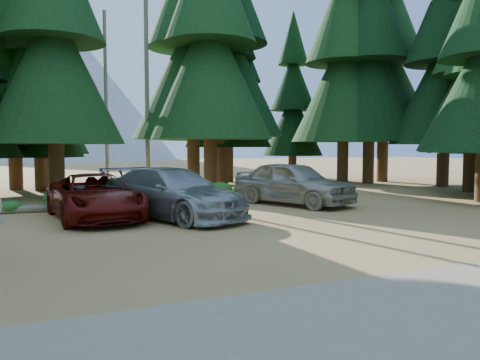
{
  "coord_description": "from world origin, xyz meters",
  "views": [
    {
      "loc": [
        -5.04,
        -11.47,
        2.36
      ],
      "look_at": [
        1.39,
        3.08,
        1.25
      ],
      "focal_mm": 35.0,
      "sensor_mm": 36.0,
      "label": 1
    }
  ],
  "objects_px": {
    "red_pickup": "(95,197)",
    "silver_minivan_right": "(293,183)",
    "log_left": "(11,210)",
    "log_right": "(325,191)",
    "silver_minivan_center": "(173,193)",
    "log_mid": "(122,198)"
  },
  "relations": [
    {
      "from": "red_pickup",
      "to": "log_right",
      "type": "relative_size",
      "value": 1.06
    },
    {
      "from": "silver_minivan_center",
      "to": "silver_minivan_right",
      "type": "relative_size",
      "value": 1.1
    },
    {
      "from": "silver_minivan_center",
      "to": "log_right",
      "type": "relative_size",
      "value": 1.14
    },
    {
      "from": "red_pickup",
      "to": "log_right",
      "type": "bearing_deg",
      "value": 13.94
    },
    {
      "from": "log_left",
      "to": "log_right",
      "type": "xyz_separation_m",
      "value": [
        14.38,
        1.46,
        0.03
      ]
    },
    {
      "from": "red_pickup",
      "to": "log_left",
      "type": "bearing_deg",
      "value": 130.56
    },
    {
      "from": "log_mid",
      "to": "log_right",
      "type": "distance_m",
      "value": 10.11
    },
    {
      "from": "silver_minivan_right",
      "to": "log_mid",
      "type": "relative_size",
      "value": 1.7
    },
    {
      "from": "silver_minivan_right",
      "to": "log_left",
      "type": "xyz_separation_m",
      "value": [
        -10.56,
        1.82,
        -0.77
      ]
    },
    {
      "from": "log_right",
      "to": "log_left",
      "type": "bearing_deg",
      "value": 166.7
    },
    {
      "from": "log_mid",
      "to": "log_left",
      "type": "bearing_deg",
      "value": -156.16
    },
    {
      "from": "silver_minivan_right",
      "to": "log_mid",
      "type": "distance_m",
      "value": 7.51
    },
    {
      "from": "red_pickup",
      "to": "log_left",
      "type": "relative_size",
      "value": 1.44
    },
    {
      "from": "silver_minivan_center",
      "to": "log_right",
      "type": "bearing_deg",
      "value": 3.53
    },
    {
      "from": "silver_minivan_center",
      "to": "log_right",
      "type": "distance_m",
      "value": 10.57
    },
    {
      "from": "silver_minivan_right",
      "to": "silver_minivan_center",
      "type": "bearing_deg",
      "value": 173.74
    },
    {
      "from": "silver_minivan_right",
      "to": "log_right",
      "type": "relative_size",
      "value": 1.04
    },
    {
      "from": "red_pickup",
      "to": "log_right",
      "type": "xyz_separation_m",
      "value": [
        11.76,
        4.03,
        -0.58
      ]
    },
    {
      "from": "red_pickup",
      "to": "silver_minivan_right",
      "type": "bearing_deg",
      "value": 0.46
    },
    {
      "from": "silver_minivan_right",
      "to": "log_right",
      "type": "xyz_separation_m",
      "value": [
        3.82,
        3.27,
        -0.74
      ]
    },
    {
      "from": "red_pickup",
      "to": "silver_minivan_center",
      "type": "relative_size",
      "value": 0.93
    },
    {
      "from": "silver_minivan_center",
      "to": "log_mid",
      "type": "bearing_deg",
      "value": 73.33
    }
  ]
}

